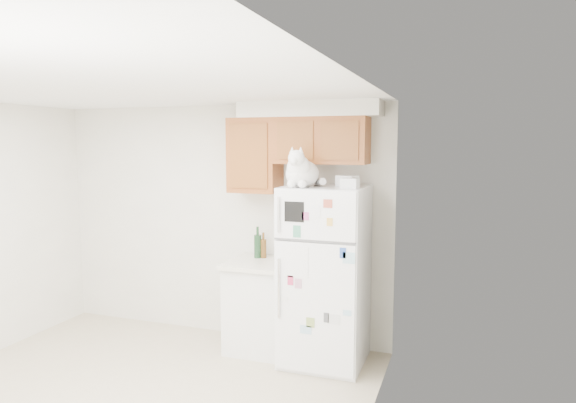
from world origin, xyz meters
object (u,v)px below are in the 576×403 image
at_px(base_counter, 261,305).
at_px(storage_box_back, 347,181).
at_px(bottle_green, 258,242).
at_px(cat, 301,172).
at_px(bottle_amber, 263,245).
at_px(refrigerator, 325,275).
at_px(storage_box_front, 350,183).

bearing_deg(base_counter, storage_box_back, -0.89).
xyz_separation_m(storage_box_back, bottle_green, (-0.97, 0.15, -0.67)).
relative_size(cat, bottle_amber, 2.02).
relative_size(base_counter, cat, 1.73).
bearing_deg(storage_box_back, bottle_amber, -169.35).
bearing_deg(refrigerator, bottle_green, 164.90).
xyz_separation_m(storage_box_back, bottle_amber, (-0.91, 0.17, -0.70)).
distance_m(bottle_green, bottle_amber, 0.07).
height_order(cat, storage_box_front, cat).
relative_size(refrigerator, storage_box_back, 9.44).
xyz_separation_m(cat, storage_box_back, (0.38, 0.22, -0.09)).
distance_m(base_counter, cat, 1.49).
bearing_deg(storage_box_front, refrigerator, 157.06).
bearing_deg(cat, base_counter, 154.93).
height_order(refrigerator, storage_box_front, storage_box_front).
distance_m(storage_box_back, storage_box_front, 0.22).
bearing_deg(base_counter, storage_box_front, -12.93).
bearing_deg(storage_box_back, base_counter, -159.89).
distance_m(refrigerator, bottle_amber, 0.78).
distance_m(base_counter, storage_box_back, 1.56).
bearing_deg(cat, bottle_amber, 143.90).
bearing_deg(bottle_green, storage_box_front, -18.84).
bearing_deg(refrigerator, storage_box_front, -28.87).
bearing_deg(bottle_amber, storage_box_back, -10.35).
relative_size(storage_box_front, bottle_green, 0.46).
bearing_deg(bottle_green, base_counter, -58.05).
bearing_deg(bottle_amber, storage_box_front, -20.74).
bearing_deg(bottle_green, bottle_amber, 16.76).
distance_m(cat, storage_box_front, 0.46).
bearing_deg(refrigerator, base_counter, 173.90).
relative_size(base_counter, storage_box_front, 6.13).
relative_size(refrigerator, bottle_green, 5.23).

